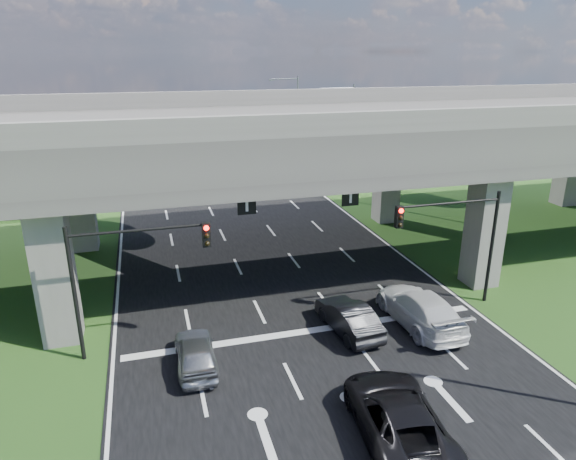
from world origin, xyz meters
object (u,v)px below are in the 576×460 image
signal_left (127,264)px  car_trailing (398,418)px  signal_right (457,230)px  streetlight_far (348,135)px  streetlight_beyond (294,114)px  car_dark (348,317)px  car_silver (196,352)px  car_white (420,308)px

signal_left → car_trailing: signal_left is taller
signal_right → streetlight_far: (2.27, 20.06, 1.66)m
signal_right → car_trailing: (-7.10, -8.00, -3.35)m
signal_left → streetlight_beyond: bearing=63.6°
streetlight_far → car_trailing: (-9.37, -28.05, -5.01)m
signal_left → car_trailing: 12.17m
signal_right → car_dark: (-6.02, -0.94, -3.43)m
streetlight_far → car_trailing: size_ratio=1.71×
signal_left → streetlight_beyond: (17.92, 36.06, 1.66)m
car_silver → car_trailing: car_trailing is taller
signal_left → car_white: 13.65m
streetlight_beyond → car_silver: bearing=-112.2°
streetlight_far → car_trailing: bearing=-108.5°
streetlight_far → car_white: 22.38m
streetlight_far → car_dark: 23.15m
streetlight_beyond → car_dark: size_ratio=2.27×
streetlight_beyond → signal_right: bearing=-93.6°
signal_left → car_trailing: (8.55, -8.00, -3.35)m
streetlight_far → car_silver: 27.38m
signal_left → car_dark: signal_left is taller
streetlight_far → car_trailing: 30.00m
signal_left → signal_right: bearing=0.0°
signal_right → streetlight_far: size_ratio=0.60×
streetlight_far → car_dark: bearing=-111.6°
streetlight_far → streetlight_beyond: size_ratio=1.00×
streetlight_beyond → car_silver: streetlight_beyond is taller
car_silver → car_dark: size_ratio=0.92×
car_silver → streetlight_far: bearing=-124.0°
car_dark → car_trailing: 7.14m
signal_right → streetlight_far: 20.25m
streetlight_far → car_white: (-4.74, -21.30, -4.98)m
signal_right → streetlight_far: streetlight_far is taller
signal_right → car_white: signal_right is taller
streetlight_beyond → car_dark: streetlight_beyond is taller
car_silver → streetlight_beyond: bearing=-111.0°
streetlight_far → signal_left: bearing=-131.8°
signal_right → signal_left: same height
car_white → car_trailing: car_white is taller
car_white → car_trailing: (-4.64, -6.75, -0.02)m
car_trailing → signal_right: bearing=-124.5°
signal_right → streetlight_beyond: size_ratio=0.60×
signal_right → streetlight_beyond: (2.27, 36.06, 1.66)m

